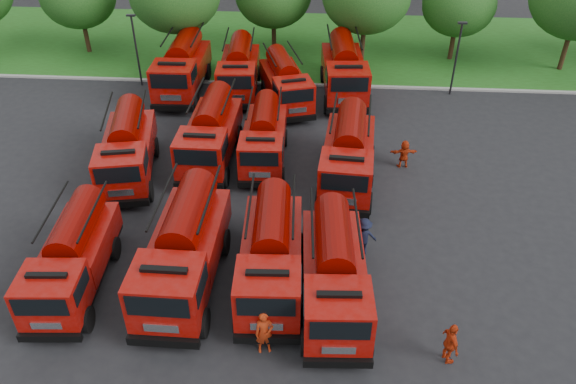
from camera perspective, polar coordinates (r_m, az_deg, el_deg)
name	(u,v)px	position (r m, az deg, el deg)	size (l,w,h in m)	color
ground	(249,247)	(26.24, -3.99, -5.57)	(140.00, 140.00, 0.00)	black
lawn	(288,44)	(48.81, 0.01, 14.83)	(70.00, 16.00, 0.12)	#1E4913
curb	(280,84)	(41.34, -0.79, 10.92)	(70.00, 0.30, 0.14)	gray
tree_5	(459,5)	(46.03, 16.98, 17.74)	(5.46, 5.46, 6.68)	#382314
lamp_post_0	(136,46)	(41.62, -15.20, 14.10)	(0.60, 0.25, 5.11)	black
lamp_post_1	(457,55)	(40.44, 16.77, 13.22)	(0.60, 0.25, 5.11)	black
fire_truck_0	(73,257)	(24.96, -21.04, -6.16)	(2.87, 6.97, 3.11)	black
fire_truck_1	(184,249)	(23.72, -10.51, -5.75)	(2.94, 7.84, 3.55)	black
fire_truck_2	(271,254)	(23.34, -1.72, -6.27)	(2.92, 7.33, 3.29)	black
fire_truck_3	(334,272)	(22.61, 4.72, -8.10)	(2.95, 7.31, 3.27)	black
fire_truck_4	(127,148)	(31.39, -16.01, 4.32)	(3.88, 7.66, 3.33)	black
fire_truck_5	(211,133)	(31.86, -7.87, 5.97)	(2.80, 7.45, 3.38)	black
fire_truck_6	(264,137)	(31.56, -2.46, 5.64)	(2.66, 6.77, 3.04)	black
fire_truck_7	(348,154)	(29.77, 6.14, 3.89)	(3.20, 7.68, 3.41)	black
fire_truck_8	(182,67)	(40.33, -10.67, 12.39)	(3.07, 8.02, 3.62)	black
fire_truck_9	(239,69)	(39.82, -4.99, 12.34)	(3.09, 7.49, 3.34)	black
fire_truck_10	(286,82)	(37.93, -0.24, 11.07)	(4.23, 7.20, 3.11)	black
fire_truck_11	(344,70)	(39.45, 5.71, 12.27)	(3.35, 8.08, 3.60)	black
firefighter_0	(265,350)	(22.05, -2.34, -15.73)	(0.71, 0.52, 1.96)	#B12B0D
firefighter_2	(446,360)	(22.52, 15.77, -16.13)	(1.09, 0.62, 1.86)	#B12B0D
firefighter_3	(362,252)	(26.12, 7.52, -6.08)	(1.22, 0.63, 1.89)	black
firefighter_4	(190,255)	(26.12, -9.88, -6.35)	(0.82, 0.54, 1.68)	black
firefighter_5	(402,166)	(32.39, 11.54, 2.57)	(1.52, 0.66, 1.64)	#B12B0D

